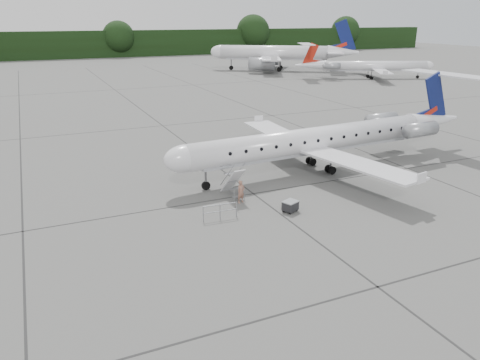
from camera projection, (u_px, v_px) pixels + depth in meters
name	position (u px, v px, depth m)	size (l,w,h in m)	color
ground	(334.00, 204.00, 31.89)	(320.00, 320.00, 0.00)	#595957
treeline	(86.00, 45.00, 142.37)	(260.00, 4.00, 8.00)	black
main_regional_jet	(313.00, 128.00, 37.66)	(28.31, 20.38, 7.26)	silver
airstair	(232.00, 182.00, 32.89)	(0.85, 2.23, 2.27)	silver
passenger	(241.00, 192.00, 31.95)	(0.58, 0.38, 1.59)	#8C5D4C
safety_railing	(220.00, 212.00, 29.40)	(2.20, 0.08, 1.00)	gray
baggage_cart	(290.00, 206.00, 30.58)	(0.92, 0.75, 0.80)	black
bg_narrowbody	(274.00, 45.00, 108.67)	(31.89, 22.96, 11.45)	silver
bg_regional_right	(376.00, 61.00, 95.29)	(26.91, 19.37, 7.06)	silver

